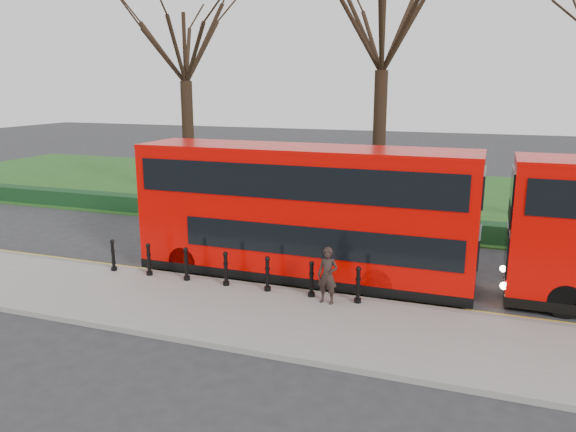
% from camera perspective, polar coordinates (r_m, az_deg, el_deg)
% --- Properties ---
extents(ground, '(120.00, 120.00, 0.00)m').
position_cam_1_polar(ground, '(18.29, -3.50, -6.20)').
color(ground, '#28282B').
rests_on(ground, ground).
extents(pavement, '(60.00, 4.00, 0.15)m').
position_cam_1_polar(pavement, '(15.74, -7.91, -9.31)').
color(pavement, gray).
rests_on(pavement, ground).
extents(kerb, '(60.00, 0.25, 0.16)m').
position_cam_1_polar(kerb, '(17.40, -4.82, -6.99)').
color(kerb, slate).
rests_on(kerb, ground).
extents(grass_verge, '(60.00, 18.00, 0.06)m').
position_cam_1_polar(grass_verge, '(32.14, 7.21, 2.27)').
color(grass_verge, '#1C4C19').
rests_on(grass_verge, ground).
extents(hedge, '(60.00, 0.90, 0.80)m').
position_cam_1_polar(hedge, '(24.30, 2.88, -0.30)').
color(hedge, black).
rests_on(hedge, ground).
extents(yellow_line_outer, '(60.00, 0.10, 0.01)m').
position_cam_1_polar(yellow_line_outer, '(17.68, -4.41, -6.89)').
color(yellow_line_outer, yellow).
rests_on(yellow_line_outer, ground).
extents(yellow_line_inner, '(60.00, 0.10, 0.01)m').
position_cam_1_polar(yellow_line_inner, '(17.85, -4.14, -6.68)').
color(yellow_line_inner, yellow).
rests_on(yellow_line_inner, ground).
extents(tree_left, '(7.28, 7.28, 11.38)m').
position_cam_1_polar(tree_left, '(29.89, -10.49, 17.23)').
color(tree_left, black).
rests_on(tree_left, ground).
extents(tree_mid, '(7.80, 7.80, 12.18)m').
position_cam_1_polar(tree_mid, '(26.41, 9.68, 19.10)').
color(tree_mid, black).
rests_on(tree_mid, ground).
extents(bollard_row, '(8.27, 0.15, 1.00)m').
position_cam_1_polar(bollard_row, '(17.05, -6.34, -5.41)').
color(bollard_row, black).
rests_on(bollard_row, pavement).
extents(bus_lead, '(10.59, 2.43, 4.21)m').
position_cam_1_polar(bus_lead, '(17.60, 1.52, 0.24)').
color(bus_lead, '#D10400').
rests_on(bus_lead, ground).
extents(pedestrian, '(0.62, 0.44, 1.59)m').
position_cam_1_polar(pedestrian, '(15.56, 4.04, -6.05)').
color(pedestrian, black).
rests_on(pedestrian, pavement).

